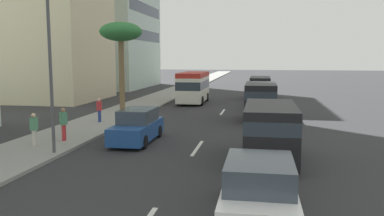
{
  "coord_description": "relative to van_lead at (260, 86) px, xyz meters",
  "views": [
    {
      "loc": [
        -5.29,
        -2.91,
        4.33
      ],
      "look_at": [
        16.39,
        0.82,
        1.51
      ],
      "focal_mm": 37.29,
      "sensor_mm": 36.0,
      "label": 1
    }
  ],
  "objects": [
    {
      "name": "ground_plane",
      "position": [
        -5.15,
        2.87,
        -1.3
      ],
      "size": [
        198.0,
        198.0,
        0.0
      ],
      "primitive_type": "plane",
      "color": "#2D2D30"
    },
    {
      "name": "sidewalk_right",
      "position": [
        -5.15,
        10.39,
        -1.23
      ],
      "size": [
        162.0,
        3.82,
        0.15
      ],
      "primitive_type": "cube",
      "color": "gray",
      "rests_on": "ground_plane"
    },
    {
      "name": "lane_stripe_mid",
      "position": [
        -23.51,
        2.87,
        -1.3
      ],
      "size": [
        3.2,
        0.16,
        0.01
      ],
      "primitive_type": "cube",
      "color": "silver",
      "rests_on": "ground_plane"
    },
    {
      "name": "lane_stripe_far",
      "position": [
        -10.71,
        2.87,
        -1.3
      ],
      "size": [
        3.2,
        0.16,
        0.01
      ],
      "primitive_type": "cube",
      "color": "silver",
      "rests_on": "ground_plane"
    },
    {
      "name": "van_lead",
      "position": [
        0.0,
        0.0,
        0.0
      ],
      "size": [
        5.3,
        2.17,
        2.27
      ],
      "color": "black",
      "rests_on": "ground_plane"
    },
    {
      "name": "van_second",
      "position": [
        -14.53,
        -0.07,
        0.16
      ],
      "size": [
        4.79,
        2.17,
        2.56
      ],
      "color": "black",
      "rests_on": "ground_plane"
    },
    {
      "name": "car_third",
      "position": [
        -22.58,
        6.14,
        -0.51
      ],
      "size": [
        4.46,
        1.78,
        1.69
      ],
      "rotation": [
        0.0,
        0.0,
        3.14
      ],
      "color": "#1E478C",
      "rests_on": "ground_plane"
    },
    {
      "name": "car_fourth",
      "position": [
        -7.76,
        -0.0,
        -0.55
      ],
      "size": [
        4.27,
        1.88,
        1.6
      ],
      "color": "white",
      "rests_on": "ground_plane"
    },
    {
      "name": "car_fifth",
      "position": [
        -31.6,
        -0.07,
        -0.51
      ],
      "size": [
        4.4,
        1.96,
        1.69
      ],
      "color": "white",
      "rests_on": "ground_plane"
    },
    {
      "name": "minibus_sixth",
      "position": [
        -5.0,
        6.18,
        0.29
      ],
      "size": [
        6.14,
        2.36,
        2.89
      ],
      "rotation": [
        0.0,
        0.0,
        3.14
      ],
      "color": "silver",
      "rests_on": "ground_plane"
    },
    {
      "name": "van_seventh",
      "position": [
        -25.41,
        -0.48,
        0.06
      ],
      "size": [
        4.85,
        2.19,
        2.38
      ],
      "color": "black",
      "rests_on": "ground_plane"
    },
    {
      "name": "pedestrian_near_lamp",
      "position": [
        -25.0,
        10.43,
        -0.3
      ],
      "size": [
        0.38,
        0.32,
        1.57
      ],
      "rotation": [
        0.0,
        0.0,
        2.78
      ],
      "color": "beige",
      "rests_on": "sidewalk_right"
    },
    {
      "name": "pedestrian_mid_block",
      "position": [
        -17.84,
        10.18,
        -0.31
      ],
      "size": [
        0.3,
        0.35,
        1.55
      ],
      "rotation": [
        0.0,
        0.0,
        1.74
      ],
      "color": "navy",
      "rests_on": "sidewalk_right"
    },
    {
      "name": "pedestrian_by_tree",
      "position": [
        -23.62,
        9.65,
        -0.24
      ],
      "size": [
        0.39,
        0.35,
        1.66
      ],
      "rotation": [
        0.0,
        0.0,
        5.75
      ],
      "color": "red",
      "rests_on": "sidewalk_right"
    },
    {
      "name": "palm_tree",
      "position": [
        -11.51,
        10.89,
        4.81
      ],
      "size": [
        3.34,
        3.34,
        6.92
      ],
      "color": "brown",
      "rests_on": "sidewalk_right"
    },
    {
      "name": "street_lamp",
      "position": [
        -26.03,
        8.77,
        3.28
      ],
      "size": [
        0.24,
        0.97,
        7.25
      ],
      "color": "#4C4C51",
      "rests_on": "sidewalk_right"
    }
  ]
}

